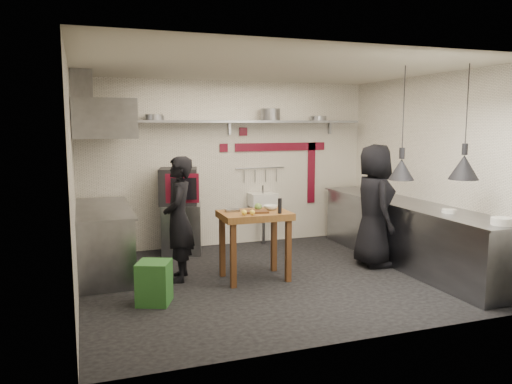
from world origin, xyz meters
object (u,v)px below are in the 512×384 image
object	(u,v)px
combi_oven	(178,186)
chef_left	(179,219)
prep_table	(255,246)
green_bin	(154,283)
oven_stand	(182,229)
chef_right	(374,205)

from	to	relation	value
combi_oven	chef_left	size ratio (longest dim) A/B	0.35
prep_table	chef_left	bearing A→B (deg)	162.69
combi_oven	green_bin	distance (m)	2.47
combi_oven	oven_stand	bearing A→B (deg)	-41.17
combi_oven	chef_right	size ratio (longest dim) A/B	0.33
chef_left	prep_table	bearing A→B (deg)	88.24
oven_stand	green_bin	world-z (taller)	oven_stand
green_bin	chef_right	xyz separation A→B (m)	(3.29, 0.55, 0.65)
combi_oven	chef_left	xyz separation A→B (m)	(-0.26, -1.42, -0.26)
chef_left	chef_right	distance (m)	2.85
prep_table	chef_left	xyz separation A→B (m)	(-0.96, 0.30, 0.37)
prep_table	chef_left	world-z (taller)	chef_left
prep_table	chef_left	distance (m)	1.08
combi_oven	green_bin	world-z (taller)	combi_oven
combi_oven	prep_table	xyz separation A→B (m)	(0.70, -1.72, -0.63)
combi_oven	chef_right	distance (m)	3.07
combi_oven	green_bin	xyz separation A→B (m)	(-0.72, -2.21, -0.84)
oven_stand	prep_table	size ratio (longest dim) A/B	0.87
combi_oven	prep_table	bearing A→B (deg)	-53.96
oven_stand	chef_right	size ratio (longest dim) A/B	0.45
combi_oven	prep_table	distance (m)	1.96
oven_stand	chef_left	size ratio (longest dim) A/B	0.48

